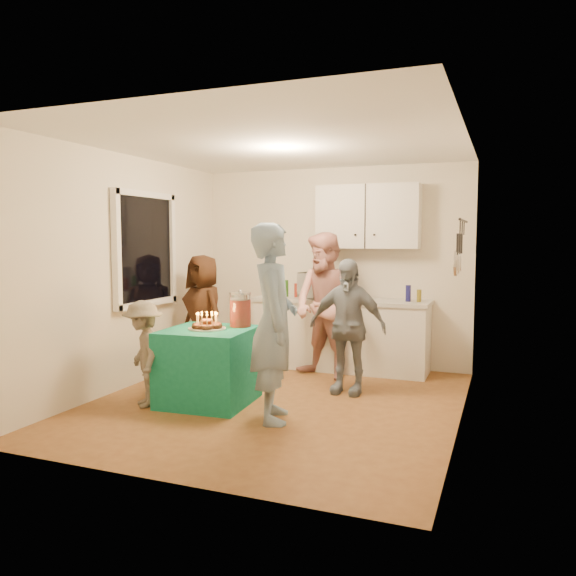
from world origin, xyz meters
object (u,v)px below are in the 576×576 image
(counter, at_px, (341,336))
(child_near_left, at_px, (143,354))
(man_birthday, at_px, (274,323))
(party_table, at_px, (209,366))
(punch_jar, at_px, (240,310))
(woman_back_right, at_px, (347,326))
(microwave, at_px, (324,285))
(woman_back_left, at_px, (203,314))
(woman_back_center, at_px, (325,306))

(counter, distance_m, child_near_left, 2.66)
(man_birthday, distance_m, child_near_left, 1.43)
(party_table, relative_size, punch_jar, 2.50)
(party_table, xyz_separation_m, punch_jar, (0.24, 0.26, 0.55))
(woman_back_right, distance_m, child_near_left, 2.15)
(woman_back_right, bearing_deg, microwave, 123.54)
(counter, distance_m, punch_jar, 1.85)
(party_table, bearing_deg, punch_jar, 48.12)
(woman_back_left, relative_size, child_near_left, 1.39)
(microwave, bearing_deg, woman_back_center, -57.74)
(woman_back_center, relative_size, woman_back_right, 1.20)
(party_table, distance_m, woman_back_right, 1.54)
(punch_jar, distance_m, woman_back_right, 1.17)
(party_table, xyz_separation_m, woman_back_center, (0.79, 1.42, 0.49))
(punch_jar, bearing_deg, counter, 70.08)
(punch_jar, relative_size, woman_back_left, 0.23)
(counter, relative_size, woman_back_right, 1.51)
(child_near_left, bearing_deg, woman_back_left, 141.90)
(woman_back_center, bearing_deg, party_table, -96.58)
(microwave, xyz_separation_m, punch_jar, (-0.38, -1.67, -0.14))
(woman_back_right, bearing_deg, punch_jar, -143.92)
(party_table, distance_m, man_birthday, 1.02)
(party_table, xyz_separation_m, woman_back_right, (1.21, 0.88, 0.35))
(man_birthday, relative_size, woman_back_right, 1.24)
(man_birthday, height_order, woman_back_right, man_birthday)
(punch_jar, xyz_separation_m, woman_back_center, (0.56, 1.16, -0.06))
(counter, height_order, party_table, counter)
(woman_back_center, distance_m, child_near_left, 2.23)
(microwave, xyz_separation_m, man_birthday, (0.22, -2.19, -0.17))
(punch_jar, height_order, child_near_left, punch_jar)
(microwave, distance_m, woman_back_right, 1.26)
(man_birthday, bearing_deg, woman_back_center, -21.24)
(counter, bearing_deg, child_near_left, -121.60)
(microwave, relative_size, party_table, 0.70)
(party_table, bearing_deg, counter, 66.50)
(woman_back_left, height_order, woman_back_right, woman_back_left)
(woman_back_center, bearing_deg, woman_back_right, -29.84)
(microwave, xyz_separation_m, woman_back_center, (0.18, -0.51, -0.20))
(woman_back_right, bearing_deg, woman_back_center, 131.43)
(party_table, relative_size, child_near_left, 0.80)
(woman_back_left, relative_size, woman_back_right, 1.01)
(microwave, relative_size, punch_jar, 1.75)
(microwave, distance_m, party_table, 2.14)
(counter, bearing_deg, microwave, 180.00)
(counter, relative_size, man_birthday, 1.21)
(punch_jar, height_order, woman_back_left, woman_back_left)
(microwave, height_order, woman_back_right, woman_back_right)
(party_table, distance_m, child_near_left, 0.66)
(woman_back_center, xyz_separation_m, woman_back_right, (0.42, -0.54, -0.14))
(counter, distance_m, party_table, 2.11)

